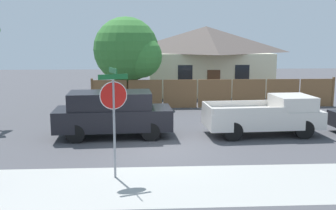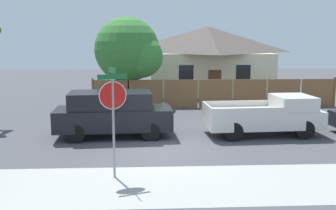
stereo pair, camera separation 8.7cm
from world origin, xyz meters
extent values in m
plane|color=#47474C|center=(0.00, 0.00, 0.00)|extent=(80.00, 80.00, 0.00)
cube|color=#A3A39E|center=(0.00, -3.60, 0.00)|extent=(36.00, 3.20, 0.01)
cube|color=brown|center=(-2.61, 9.06, 0.85)|extent=(2.01, 0.06, 1.71)
cube|color=brown|center=(-0.52, 9.06, 0.85)|extent=(2.01, 0.06, 1.71)
cube|color=brown|center=(1.58, 9.06, 0.85)|extent=(2.01, 0.06, 1.71)
cube|color=brown|center=(3.67, 9.06, 0.85)|extent=(2.01, 0.06, 1.71)
cube|color=brown|center=(5.77, 9.06, 0.85)|extent=(2.01, 0.06, 1.71)
cube|color=brown|center=(7.86, 9.06, 0.85)|extent=(2.01, 0.06, 1.71)
cube|color=brown|center=(9.96, 9.06, 0.85)|extent=(2.01, 0.06, 1.71)
cube|color=brown|center=(-3.66, 9.06, 0.90)|extent=(0.12, 0.12, 1.81)
cube|color=brown|center=(11.01, 9.06, 0.90)|extent=(0.12, 0.12, 1.81)
cube|color=beige|center=(4.21, 16.34, 1.54)|extent=(8.80, 7.49, 3.09)
pyramid|color=#514742|center=(4.21, 16.34, 4.08)|extent=(9.50, 8.09, 1.99)
cube|color=black|center=(2.23, 12.58, 1.79)|extent=(1.00, 0.04, 1.10)
cube|color=black|center=(6.19, 12.58, 1.79)|extent=(1.00, 0.04, 1.10)
cube|color=brown|center=(4.21, 12.58, 1.00)|extent=(0.90, 0.04, 2.00)
cylinder|color=brown|center=(-1.66, 9.92, 0.99)|extent=(0.40, 0.40, 1.99)
sphere|color=#387A33|center=(-1.66, 9.92, 3.47)|extent=(3.95, 3.95, 3.95)
sphere|color=#3C8437|center=(-0.77, 9.43, 3.07)|extent=(2.57, 2.57, 2.57)
cube|color=black|center=(-1.85, 2.10, 0.80)|extent=(4.95, 2.24, 0.88)
cube|color=black|center=(-1.97, 2.09, 1.58)|extent=(3.49, 2.00, 0.69)
cube|color=black|center=(-0.37, 2.19, 1.58)|extent=(0.16, 1.73, 0.58)
cylinder|color=black|center=(-0.40, 3.06, 0.38)|extent=(0.76, 0.22, 0.76)
cylinder|color=black|center=(-0.30, 1.32, 0.38)|extent=(0.76, 0.22, 0.76)
cylinder|color=black|center=(-3.40, 2.88, 0.38)|extent=(0.76, 0.22, 0.76)
cylinder|color=black|center=(-3.30, 1.14, 0.38)|extent=(0.76, 0.22, 0.76)
cube|color=silver|center=(4.50, 2.10, 0.74)|extent=(5.00, 2.29, 0.73)
cube|color=silver|center=(5.85, 2.18, 1.40)|extent=(1.67, 1.94, 0.59)
cube|color=silver|center=(3.62, 3.01, 1.24)|extent=(3.06, 0.26, 0.26)
cube|color=silver|center=(3.73, 1.10, 1.24)|extent=(3.06, 0.26, 0.26)
cube|color=silver|center=(2.10, 1.96, 1.24)|extent=(0.19, 1.91, 0.26)
cylinder|color=black|center=(5.96, 3.08, 0.40)|extent=(0.79, 0.22, 0.79)
cylinder|color=black|center=(6.07, 1.30, 0.40)|extent=(0.79, 0.22, 0.79)
cylinder|color=black|center=(2.94, 2.91, 0.40)|extent=(0.79, 0.22, 0.79)
cylinder|color=black|center=(3.04, 1.12, 0.40)|extent=(0.79, 0.22, 0.79)
cylinder|color=gray|center=(-1.42, -2.89, 1.46)|extent=(0.07, 0.07, 2.93)
cylinder|color=red|center=(-1.42, -2.89, 2.48)|extent=(0.74, 0.29, 0.77)
cylinder|color=white|center=(-1.42, -2.89, 2.48)|extent=(0.78, 0.29, 0.82)
cube|color=#19602D|center=(-1.42, -2.89, 3.03)|extent=(0.83, 0.32, 0.15)
cube|color=#19602D|center=(-1.42, -2.89, 3.21)|extent=(0.29, 0.75, 0.15)
camera|label=1|loc=(-0.49, -14.23, 4.10)|focal=42.00mm
camera|label=2|loc=(-0.40, -14.24, 4.10)|focal=42.00mm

